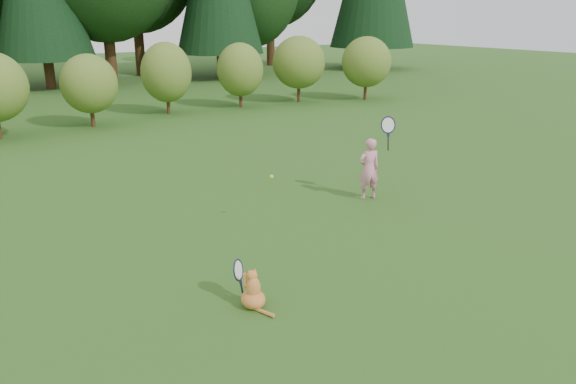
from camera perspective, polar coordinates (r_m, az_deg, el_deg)
ground at (r=9.64m, az=1.65°, el=-5.38°), size 100.00×100.00×0.00m
shrub_row at (r=21.01m, az=-19.56°, el=10.24°), size 28.00×3.00×2.80m
child at (r=11.92m, az=8.28°, el=2.49°), size 0.78×0.53×1.96m
cat at (r=7.63m, az=-3.65°, el=-9.64°), size 0.43×0.77×0.75m
tennis_ball at (r=10.22m, az=-1.69°, el=1.56°), size 0.07×0.07×0.07m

